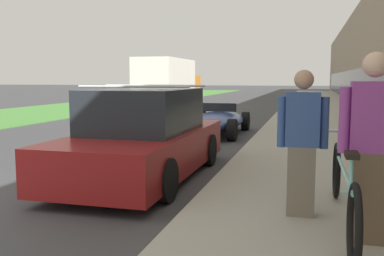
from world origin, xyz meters
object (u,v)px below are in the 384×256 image
(parked_sedan_curbside, at_px, (144,138))
(moving_truck, at_px, (169,83))
(person_rider, at_px, (372,148))
(person_bystander, at_px, (302,143))
(tandem_bicycle, at_px, (343,190))
(vintage_roadster_curbside, at_px, (215,121))

(parked_sedan_curbside, bearing_deg, moving_truck, 107.03)
(person_rider, xyz_separation_m, person_bystander, (-0.62, 0.63, -0.07))
(tandem_bicycle, distance_m, person_bystander, 0.65)
(person_rider, distance_m, parked_sedan_curbside, 4.06)
(tandem_bicycle, xyz_separation_m, vintage_roadster_curbside, (-3.04, 8.00, -0.15))
(person_rider, bearing_deg, parked_sedan_curbside, 141.90)
(moving_truck, bearing_deg, person_rider, -66.94)
(tandem_bicycle, relative_size, person_rider, 1.66)
(vintage_roadster_curbside, bearing_deg, parked_sedan_curbside, -89.54)
(tandem_bicycle, distance_m, parked_sedan_curbside, 3.67)
(person_bystander, bearing_deg, vintage_roadster_curbside, 108.66)
(parked_sedan_curbside, relative_size, vintage_roadster_curbside, 0.99)
(person_rider, bearing_deg, tandem_bicycle, 117.62)
(tandem_bicycle, distance_m, person_rider, 0.65)
(person_rider, relative_size, vintage_roadster_curbside, 0.40)
(person_bystander, distance_m, parked_sedan_curbside, 3.19)
(parked_sedan_curbside, xyz_separation_m, vintage_roadster_curbside, (-0.05, 5.88, -0.28))
(person_bystander, relative_size, parked_sedan_curbside, 0.37)
(person_rider, relative_size, person_bystander, 1.09)
(person_rider, bearing_deg, moving_truck, 113.06)
(vintage_roadster_curbside, height_order, moving_truck, moving_truck)
(tandem_bicycle, distance_m, moving_truck, 21.60)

